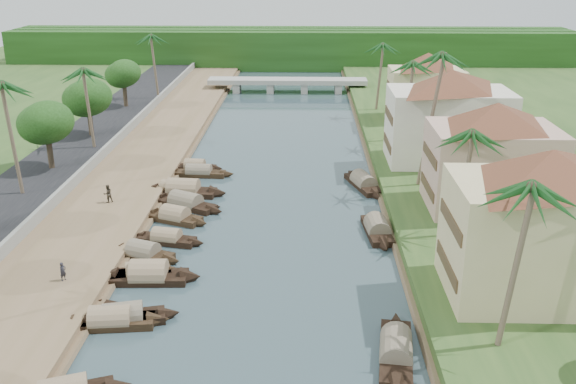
{
  "coord_description": "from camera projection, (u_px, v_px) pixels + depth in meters",
  "views": [
    {
      "loc": [
        3.31,
        -41.25,
        22.87
      ],
      "look_at": [
        1.71,
        15.22,
        2.0
      ],
      "focal_mm": 40.0,
      "sensor_mm": 36.0,
      "label": 1
    }
  ],
  "objects": [
    {
      "name": "sampan_8",
      "position": [
        175.0,
        217.0,
        58.6
      ],
      "size": [
        7.07,
        4.2,
        2.17
      ],
      "rotation": [
        0.0,
        0.0,
        -0.39
      ],
      "color": "black",
      "rests_on": "ground"
    },
    {
      "name": "sampan_15",
      "position": [
        377.0,
        229.0,
        55.98
      ],
      "size": [
        2.49,
        8.56,
        2.25
      ],
      "rotation": [
        0.0,
        0.0,
        1.66
      ],
      "color": "black",
      "rests_on": "ground"
    },
    {
      "name": "sampan_4",
      "position": [
        141.0,
        273.0,
        48.27
      ],
      "size": [
        6.44,
        3.01,
        1.85
      ],
      "rotation": [
        0.0,
        0.0,
        0.27
      ],
      "color": "black",
      "rests_on": "ground"
    },
    {
      "name": "palm_3",
      "position": [
        412.0,
        65.0,
        77.12
      ],
      "size": [
        3.2,
        3.2,
        11.12
      ],
      "color": "brown",
      "rests_on": "ground"
    },
    {
      "name": "palm_5",
      "position": [
        5.0,
        86.0,
        58.13
      ],
      "size": [
        3.2,
        3.2,
        12.12
      ],
      "color": "brown",
      "rests_on": "ground"
    },
    {
      "name": "sampan_16",
      "position": [
        363.0,
        183.0,
        67.29
      ],
      "size": [
        4.41,
        9.31,
        2.24
      ],
      "rotation": [
        0.0,
        0.0,
        1.88
      ],
      "color": "black",
      "rests_on": "ground"
    },
    {
      "name": "right_bank",
      "position": [
        460.0,
        190.0,
        64.73
      ],
      "size": [
        16.0,
        180.0,
        1.2
      ],
      "primitive_type": "cube",
      "color": "#27461C",
      "rests_on": "ground"
    },
    {
      "name": "sampan_10",
      "position": [
        172.0,
        189.0,
        65.58
      ],
      "size": [
        6.6,
        2.92,
        1.84
      ],
      "rotation": [
        0.0,
        0.0,
        -0.25
      ],
      "color": "black",
      "rests_on": "ground"
    },
    {
      "name": "palm_1",
      "position": [
        468.0,
        135.0,
        50.08
      ],
      "size": [
        3.2,
        3.2,
        10.25
      ],
      "color": "brown",
      "rests_on": "ground"
    },
    {
      "name": "road",
      "position": [
        35.0,
        185.0,
        65.85
      ],
      "size": [
        8.0,
        180.0,
        1.4
      ],
      "primitive_type": "cube",
      "color": "black",
      "rests_on": "ground"
    },
    {
      "name": "palm_2",
      "position": [
        431.0,
        58.0,
        60.2
      ],
      "size": [
        3.2,
        3.2,
        14.52
      ],
      "color": "brown",
      "rests_on": "ground"
    },
    {
      "name": "left_bank",
      "position": [
        117.0,
        189.0,
        65.73
      ],
      "size": [
        10.0,
        180.0,
        0.8
      ],
      "primitive_type": "cube",
      "color": "brown",
      "rests_on": "ground"
    },
    {
      "name": "tree_4",
      "position": [
        88.0,
        98.0,
        80.14
      ],
      "size": [
        5.47,
        5.47,
        7.02
      ],
      "color": "#413325",
      "rests_on": "ground"
    },
    {
      "name": "sampan_7",
      "position": [
        167.0,
        239.0,
        54.13
      ],
      "size": [
        7.01,
        2.79,
        1.88
      ],
      "rotation": [
        0.0,
        0.0,
        -0.21
      ],
      "color": "black",
      "rests_on": "ground"
    },
    {
      "name": "building_far",
      "position": [
        449.0,
        116.0,
        70.22
      ],
      "size": [
        15.59,
        15.59,
        10.2
      ],
      "color": "silver",
      "rests_on": "right_bank"
    },
    {
      "name": "sampan_2",
      "position": [
        111.0,
        321.0,
        41.97
      ],
      "size": [
        8.01,
        2.41,
        2.1
      ],
      "rotation": [
        0.0,
        0.0,
        0.11
      ],
      "color": "black",
      "rests_on": "ground"
    },
    {
      "name": "sampan_9",
      "position": [
        186.0,
        203.0,
        61.88
      ],
      "size": [
        8.61,
        5.71,
        2.24
      ],
      "rotation": [
        0.0,
        0.0,
        -0.5
      ],
      "color": "black",
      "rests_on": "ground"
    },
    {
      "name": "ground",
      "position": [
        259.0,
        290.0,
        46.69
      ],
      "size": [
        220.0,
        220.0,
        0.0
      ],
      "primitive_type": "plane",
      "color": "#32454B",
      "rests_on": "ground"
    },
    {
      "name": "bridge",
      "position": [
        287.0,
        83.0,
        113.6
      ],
      "size": [
        28.0,
        4.0,
        2.4
      ],
      "color": "#99998F",
      "rests_on": "ground"
    },
    {
      "name": "tree_5",
      "position": [
        123.0,
        74.0,
        95.61
      ],
      "size": [
        4.72,
        4.72,
        6.85
      ],
      "color": "#413325",
      "rests_on": "ground"
    },
    {
      "name": "person_far",
      "position": [
        108.0,
        194.0,
        60.74
      ],
      "size": [
        1.08,
        1.05,
        1.75
      ],
      "primitive_type": "imported",
      "rotation": [
        0.0,
        0.0,
        3.85
      ],
      "color": "#312B22",
      "rests_on": "left_bank"
    },
    {
      "name": "sampan_3",
      "position": [
        123.0,
        318.0,
        42.32
      ],
      "size": [
        7.78,
        3.37,
        2.08
      ],
      "rotation": [
        0.0,
        0.0,
        0.24
      ],
      "color": "black",
      "rests_on": "ground"
    },
    {
      "name": "sampan_12",
      "position": [
        199.0,
        173.0,
        70.61
      ],
      "size": [
        8.12,
        1.92,
        1.95
      ],
      "rotation": [
        0.0,
        0.0,
        -0.05
      ],
      "color": "black",
      "rests_on": "ground"
    },
    {
      "name": "person_near",
      "position": [
        63.0,
        271.0,
        46.15
      ],
      "size": [
        0.55,
        0.62,
        1.41
      ],
      "primitive_type": "imported",
      "rotation": [
        0.0,
        0.0,
        1.04
      ],
      "color": "#24242B",
      "rests_on": "left_bank"
    },
    {
      "name": "sampan_6",
      "position": [
        143.0,
        253.0,
        51.44
      ],
      "size": [
        7.06,
        4.0,
        2.1
      ],
      "rotation": [
        0.0,
        0.0,
        -0.37
      ],
      "color": "black",
      "rests_on": "ground"
    },
    {
      "name": "retaining_wall",
      "position": [
        75.0,
        180.0,
        65.51
      ],
      "size": [
        0.4,
        180.0,
        1.1
      ],
      "primitive_type": "cube",
      "color": "gray",
      "rests_on": "left_bank"
    },
    {
      "name": "building_distant",
      "position": [
        426.0,
        86.0,
        89.13
      ],
      "size": [
        12.62,
        12.62,
        9.2
      ],
      "color": "beige",
      "rests_on": "right_bank"
    },
    {
      "name": "tree_6",
      "position": [
        489.0,
        112.0,
        72.14
      ],
      "size": [
        4.67,
        4.67,
        7.11
      ],
      "color": "#413325",
      "rests_on": "ground"
    },
    {
      "name": "palm_7",
      "position": [
        380.0,
        46.0,
        93.01
      ],
      "size": [
        3.2,
        3.2,
        11.11
      ],
      "color": "brown",
      "rests_on": "ground"
    },
    {
      "name": "sampan_14",
      "position": [
        396.0,
        351.0,
        38.72
      ],
      "size": [
        2.88,
        9.47,
        2.25
      ],
      "rotation": [
        0.0,
        0.0,
        1.44
      ],
      "color": "black",
      "rests_on": "ground"
    },
    {
      "name": "palm_6",
      "position": [
        86.0,
        71.0,
        73.42
      ],
      "size": [
        3.2,
        3.2,
        10.76
      ],
      "color": "brown",
      "rests_on": "ground"
    },
    {
      "name": "building_mid",
      "position": [
        492.0,
        155.0,
        57.16
      ],
      "size": [
        14.11,
        14.11,
        9.7
      ],
      "color": "tan",
      "rests_on": "right_bank"
    },
    {
      "name": "sampan_13",
      "position": [
        195.0,
        167.0,
        72.52
      ],
      "size": [
        6.65,
        1.98,
        1.85
      ],
      "rotation": [
        0.0,
        0.0,
        -0.09
      ],
      "color": "black",
      "rests_on": "ground"
    },
    {
      "name": "sampan_5",
      "position": [
        149.0,
        276.0,
        47.83
      ],
      "size": [
        8.02,
        2.4,
        2.51
      ],
      "rotation": [
        0.0,
        0.0,
        0.03
      ],
      "color": "black",
      "rests_on": "ground"
    },
    {
      "name": "sampan_11",
      "position": [
        183.0,
        191.0,
        65.09
      ],
      "size": [
        9.32,
        2.84,
        2.58
      ],
      "rotation": [
        0.0,
        0.0,
        -0.09
      ],
      "color": "black",
      "rests_on": "ground"
    },
    {
      "name": "canoe_1",
      "position": [
        119.0,
        307.0,
        44.19
      ],
      "size": [
        4.3,
        2.1,
        0.7
      ],
      "rotation": [
        0.0,
        0.0,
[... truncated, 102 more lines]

